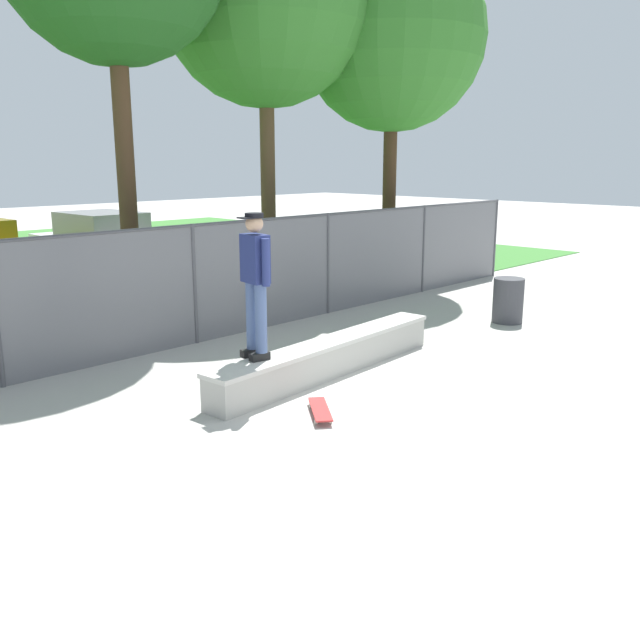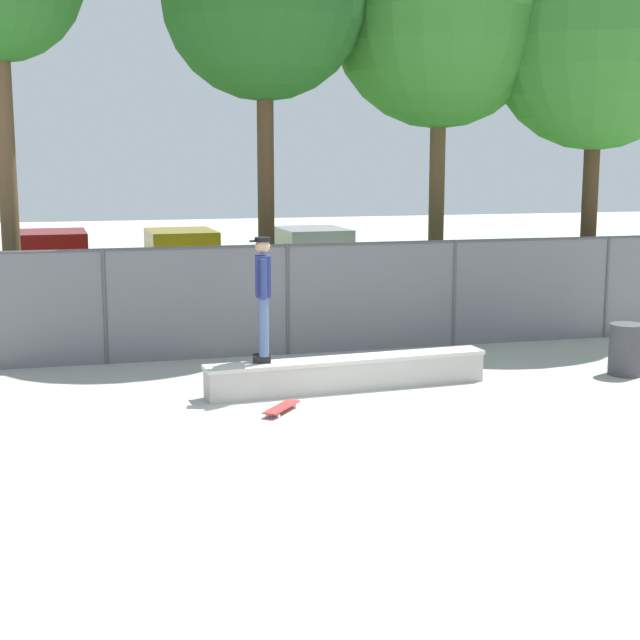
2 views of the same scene
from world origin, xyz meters
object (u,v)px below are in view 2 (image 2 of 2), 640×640
Objects in this scene: tree_mid at (440,18)px; car_red at (53,264)px; car_white at (311,260)px; skateboard at (282,407)px; concrete_ledge at (348,373)px; skateboarder at (263,292)px; tree_far at (597,43)px; car_yellow at (181,263)px; trash_bin at (627,349)px.

car_red is at bearing 143.91° from tree_mid.
car_red is 6.39m from car_white.
car_white is at bearing 73.76° from skateboard.
concrete_ledge is 2.41× the size of skateboarder.
skateboarder is at bearing -152.61° from tree_far.
car_white is at bearing 78.92° from concrete_ledge.
car_white is at bearing -4.07° from car_yellow.
tree_mid is 7.91m from trash_bin.
skateboard is at bearing -106.24° from car_white.
car_yellow reaches higher than skateboard.
skateboarder is at bearing 177.34° from concrete_ledge.
tree_mid is 10.10× the size of trash_bin.
trash_bin is (1.24, -5.26, -5.77)m from tree_mid.
car_yellow is at bearing 175.93° from car_white.
tree_far is 13.51m from car_red.
car_red is 5.11× the size of trash_bin.
tree_far is 1.84× the size of car_red.
tree_far reaches higher than skateboard.
concrete_ledge is 9.20m from tree_far.
car_yellow is 1.00× the size of car_white.
car_white is (3.22, 11.07, 0.77)m from skateboard.
skateboarder is 1.82m from skateboard.
car_red is at bearing 129.52° from trash_bin.
skateboard is at bearing -171.99° from trash_bin.
car_white is (3.25, 9.97, -0.69)m from skateboarder.
skateboard is 5.94m from trash_bin.
car_white is 5.11× the size of trash_bin.
skateboard is 10.64m from tree_far.
tree_mid reaches higher than tree_far.
concrete_ledge is 5.89× the size of skateboard.
skateboard is 0.10× the size of tree_far.
skateboard is (-1.26, -1.04, -0.18)m from concrete_ledge.
tree_mid reaches higher than skateboard.
car_yellow is (-7.59, 6.29, -4.83)m from tree_far.
car_yellow is (-4.69, 5.22, -5.35)m from tree_mid.
skateboarder is 10.51m from car_white.
tree_mid is 1.98× the size of car_white.
tree_mid reaches higher than concrete_ledge.
skateboarder is at bearing -73.73° from car_red.
skateboard is 0.18× the size of car_red.
skateboard is at bearing -127.27° from tree_mid.
car_red and car_yellow have the same top height.
car_white is at bearing -6.06° from car_red.
car_red reaches higher than concrete_ledge.
tree_far is at bearing 27.39° from skateboarder.
tree_far reaches higher than car_yellow.
car_red reaches higher than trash_bin.
tree_far reaches higher than concrete_ledge.
skateboard is (0.03, -1.10, -1.45)m from skateboarder.
skateboard is at bearing -89.69° from car_yellow.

